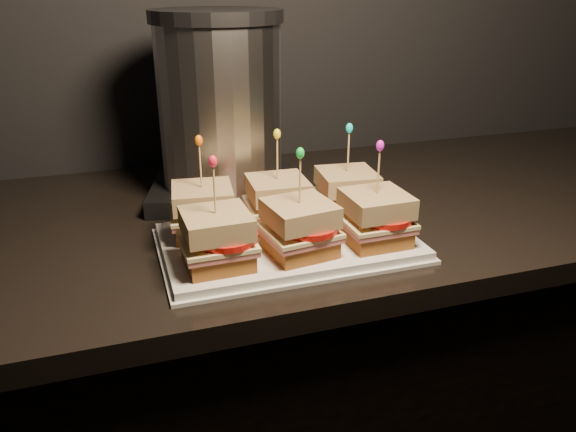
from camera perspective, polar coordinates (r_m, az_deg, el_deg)
name	(u,v)px	position (r m, az deg, el deg)	size (l,w,h in m)	color
cabinet	(411,374)	(1.41, 12.42, -15.37)	(2.49, 0.66, 0.85)	black
granite_slab	(430,198)	(1.19, 14.21, 1.75)	(2.53, 0.70, 0.04)	black
platter	(288,242)	(0.90, 0.00, -2.71)	(0.39, 0.24, 0.02)	silver
platter_rim	(288,246)	(0.90, 0.00, -3.05)	(0.40, 0.25, 0.01)	silver
sandwich_0_bread_bot	(204,226)	(0.91, -8.51, -1.06)	(0.09, 0.09, 0.03)	brown
sandwich_0_ham	(204,217)	(0.91, -8.57, -0.09)	(0.10, 0.10, 0.01)	#B55857
sandwich_0_cheese	(203,213)	(0.90, -8.60, 0.31)	(0.10, 0.10, 0.01)	beige
sandwich_0_tomato	(211,209)	(0.90, -7.80, 0.71)	(0.09, 0.09, 0.01)	red
sandwich_0_bread_top	(202,197)	(0.89, -8.70, 1.96)	(0.09, 0.09, 0.03)	#4F260A
sandwich_0_pick	(201,169)	(0.88, -8.88, 4.76)	(0.00, 0.00, 0.09)	tan
sandwich_0_frill	(199,140)	(0.86, -9.06, 7.59)	(0.01, 0.01, 0.02)	orange
sandwich_1_bread_bot	(278,217)	(0.94, -1.05, -0.12)	(0.09, 0.09, 0.03)	brown
sandwich_1_ham	(278,208)	(0.93, -1.06, 0.82)	(0.10, 0.10, 0.01)	#B55857
sandwich_1_cheese	(278,204)	(0.93, -1.06, 1.22)	(0.10, 0.10, 0.01)	beige
sandwich_1_tomato	(286,200)	(0.92, -0.24, 1.61)	(0.09, 0.09, 0.01)	red
sandwich_1_bread_top	(278,188)	(0.92, -1.07, 2.84)	(0.09, 0.09, 0.03)	#4F260A
sandwich_1_pick	(277,161)	(0.90, -1.09, 5.56)	(0.00, 0.00, 0.09)	tan
sandwich_1_frill	(277,134)	(0.89, -1.12, 8.33)	(0.01, 0.01, 0.02)	yellow
sandwich_2_bread_bot	(346,209)	(0.98, 5.90, 0.76)	(0.09, 0.09, 0.03)	brown
sandwich_2_ham	(346,200)	(0.97, 5.94, 1.67)	(0.10, 0.10, 0.01)	#B55857
sandwich_2_cheese	(346,196)	(0.97, 5.96, 2.05)	(0.10, 0.10, 0.01)	beige
sandwich_2_tomato	(355,192)	(0.97, 6.77, 2.42)	(0.09, 0.09, 0.01)	red
sandwich_2_bread_top	(347,181)	(0.96, 6.03, 3.60)	(0.09, 0.09, 0.03)	#4F260A
sandwich_2_pick	(348,155)	(0.95, 6.14, 6.22)	(0.00, 0.00, 0.09)	tan
sandwich_2_frill	(349,128)	(0.93, 6.26, 8.87)	(0.01, 0.01, 0.02)	#0CC4C3
sandwich_3_bread_bot	(218,256)	(0.81, -7.13, -4.08)	(0.09, 0.09, 0.03)	brown
sandwich_3_ham	(217,246)	(0.81, -7.18, -3.03)	(0.10, 0.10, 0.01)	#B55857
sandwich_3_cheese	(217,241)	(0.80, -7.21, -2.58)	(0.10, 0.10, 0.01)	beige
sandwich_3_tomato	(226,237)	(0.80, -6.30, -2.16)	(0.09, 0.09, 0.01)	red
sandwich_3_bread_top	(216,223)	(0.79, -7.30, -0.76)	(0.09, 0.09, 0.03)	#4F260A
sandwich_3_pick	(215,193)	(0.77, -7.47, 2.35)	(0.00, 0.00, 0.09)	tan
sandwich_3_frill	(213,161)	(0.76, -7.64, 5.53)	(0.01, 0.01, 0.02)	red
sandwich_4_bread_bot	(299,245)	(0.84, 1.17, -2.93)	(0.09, 0.09, 0.03)	brown
sandwich_4_ham	(300,235)	(0.83, 1.18, -1.90)	(0.10, 0.10, 0.01)	#B55857
sandwich_4_cheese	(300,230)	(0.83, 1.19, -1.46)	(0.10, 0.10, 0.01)	beige
sandwich_4_tomato	(309,226)	(0.83, 2.11, -1.05)	(0.09, 0.09, 0.01)	red
sandwich_4_bread_top	(300,213)	(0.82, 1.20, 0.31)	(0.09, 0.09, 0.03)	#4F260A
sandwich_4_pick	(300,183)	(0.80, 1.23, 3.32)	(0.00, 0.00, 0.09)	tan
sandwich_4_frill	(300,153)	(0.79, 1.25, 6.40)	(0.01, 0.01, 0.02)	green
sandwich_5_bread_bot	(374,234)	(0.89, 8.77, -1.82)	(0.09, 0.09, 0.03)	brown
sandwich_5_ham	(375,224)	(0.88, 8.83, -0.84)	(0.10, 0.10, 0.01)	#B55857
sandwich_5_cheese	(375,220)	(0.88, 8.86, -0.42)	(0.10, 0.10, 0.01)	beige
sandwich_5_tomato	(384,216)	(0.87, 9.77, -0.01)	(0.09, 0.09, 0.01)	red
sandwich_5_bread_top	(376,203)	(0.87, 8.97, 1.27)	(0.09, 0.09, 0.03)	#4F260A
sandwich_5_pick	(378,175)	(0.85, 9.16, 4.14)	(0.00, 0.00, 0.09)	tan
sandwich_5_frill	(380,146)	(0.84, 9.35, 7.06)	(0.01, 0.01, 0.02)	#C71AC0
appliance_base	(224,189)	(1.11, -6.51, 2.74)	(0.27, 0.23, 0.03)	#262628
appliance_body	(220,106)	(1.07, -6.90, 11.03)	(0.23, 0.23, 0.29)	silver
appliance_lid	(216,16)	(1.05, -7.33, 19.53)	(0.24, 0.24, 0.02)	#262628
appliance	(220,109)	(1.07, -6.89, 10.73)	(0.27, 0.23, 0.35)	silver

